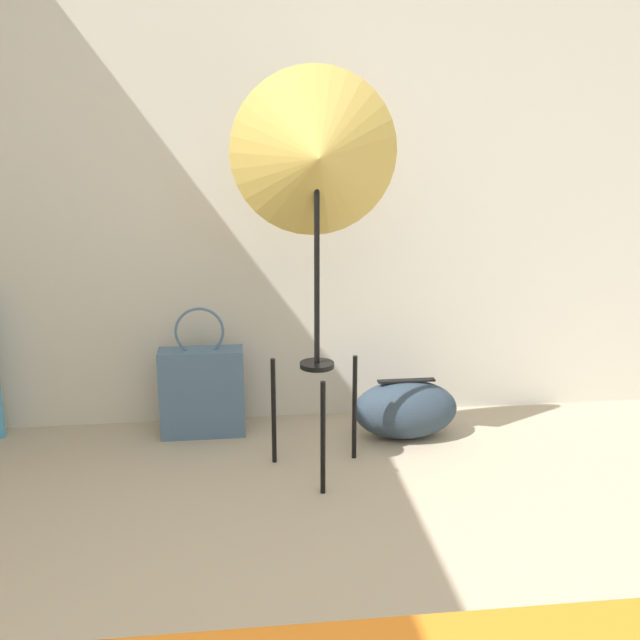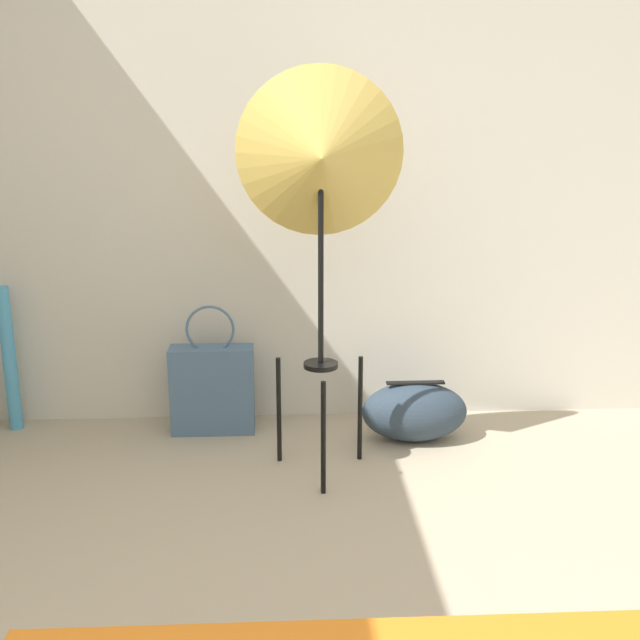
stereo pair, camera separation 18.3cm
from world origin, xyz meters
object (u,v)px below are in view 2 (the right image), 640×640
photo_umbrella (321,159)px  tote_bag (212,388)px  duffel_bag (414,412)px  paper_roll (9,359)px

photo_umbrella → tote_bag: size_ratio=2.66×
duffel_bag → tote_bag: bearing=171.3°
tote_bag → paper_roll: bearing=175.2°
tote_bag → duffel_bag: 0.93m
photo_umbrella → tote_bag: photo_umbrella is taller
paper_roll → tote_bag: bearing=-4.8°
tote_bag → photo_umbrella: bearing=-41.8°
tote_bag → paper_roll: 0.95m
tote_bag → duffel_bag: (0.92, -0.14, -0.08)m
photo_umbrella → paper_roll: photo_umbrella is taller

